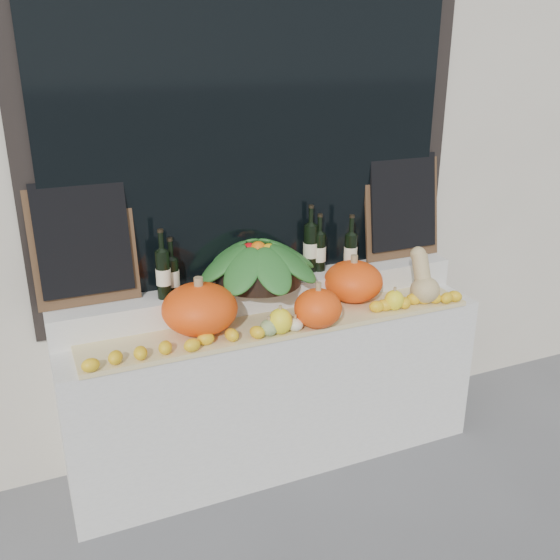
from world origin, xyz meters
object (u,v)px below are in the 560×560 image
Objects in this scene: pumpkin_right at (353,281)px; produce_bowl at (258,262)px; wine_bottle_tall at (310,247)px; butternut_squash at (423,281)px; pumpkin_left at (200,309)px.

produce_bowl reaches higher than pumpkin_right.
pumpkin_right is 0.31m from wine_bottle_tall.
wine_bottle_tall reaches higher than produce_bowl.
pumpkin_right is 0.47× the size of produce_bowl.
produce_bowl is 1.84× the size of wine_bottle_tall.
wine_bottle_tall is at bearing 130.21° from pumpkin_right.
wine_bottle_tall is (-0.52, 0.37, 0.16)m from butternut_squash.
butternut_squash reaches higher than pumpkin_left.
pumpkin_left is at bearing 175.22° from butternut_squash.
produce_bowl reaches higher than pumpkin_left.
butternut_squash is (1.26, -0.11, -0.01)m from pumpkin_left.
butternut_squash is 0.42× the size of produce_bowl.
pumpkin_right is 1.10× the size of butternut_squash.
butternut_squash is (0.35, -0.16, 0.01)m from pumpkin_right.
produce_bowl is at bearing 160.22° from butternut_squash.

